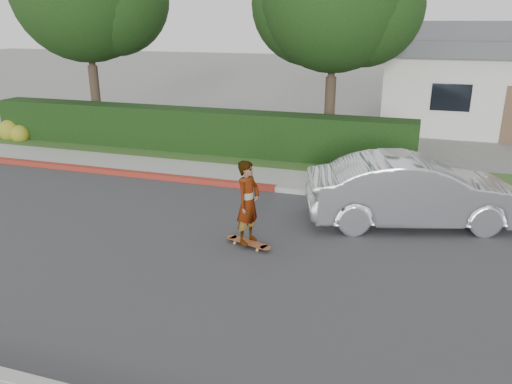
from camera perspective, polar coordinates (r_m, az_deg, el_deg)
ground at (r=10.09m, az=-9.73°, el=-6.56°), size 120.00×120.00×0.00m
road at (r=10.09m, az=-9.73°, el=-6.53°), size 60.00×8.00×0.01m
curb_near at (r=7.24m, az=-25.68°, el=-18.96°), size 60.00×0.20×0.15m
curb_far at (r=13.55m, az=-1.79°, el=0.80°), size 60.00×0.20×0.15m
curb_red_section at (r=15.89m, az=-19.04°, el=2.51°), size 12.00×0.21×0.15m
sidewalk_far at (r=14.36m, az=-0.58°, el=1.81°), size 60.00×1.60×0.12m
planting_strip at (r=15.83m, az=1.28°, el=3.40°), size 60.00×1.60×0.10m
hedge at (r=17.27m, az=-7.76°, el=6.95°), size 15.00×1.00×1.50m
flowering_shrub at (r=20.98m, az=-25.93°, el=6.18°), size 1.40×1.00×0.90m
tree_center at (r=17.44m, az=9.05°, el=20.75°), size 5.66×4.84×7.44m
house at (r=24.36m, az=27.11°, el=11.78°), size 10.60×8.60×4.30m
skateboard at (r=10.05m, az=-0.89°, el=-5.78°), size 1.07×0.53×0.10m
skateboarder at (r=9.72m, az=-0.91°, el=-1.20°), size 0.55×0.70×1.68m
car_silver at (r=11.47m, az=17.58°, el=0.10°), size 4.91×2.89×1.53m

